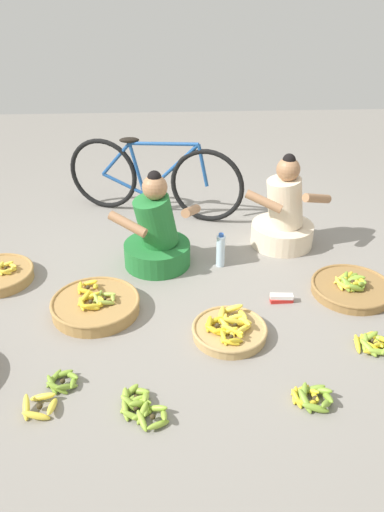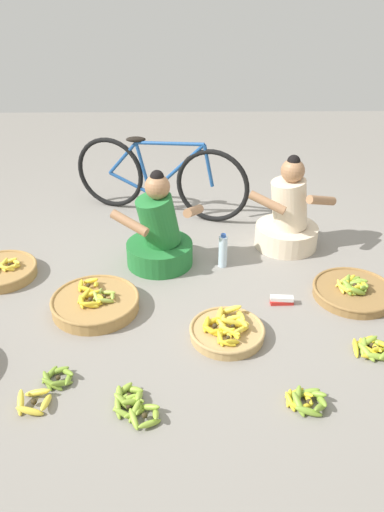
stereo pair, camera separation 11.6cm
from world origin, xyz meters
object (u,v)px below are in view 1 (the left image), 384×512
loose_bananas_near_bicycle (374,343)px  water_bottle (221,251)px  banana_basket_back_right (352,287)px  loose_bananas_front_center (53,392)px  vendor_woman_front (157,236)px  vendor_woman_behind (284,217)px  loose_bananas_back_center (312,397)px  packet_carton_stack (282,298)px  bicycle_leaning (153,178)px  loose_bananas_back_left (140,406)px  banana_basket_near_vendor (230,330)px  banana_basket_mid_right (95,305)px

loose_bananas_near_bicycle → water_bottle: size_ratio=0.91×
banana_basket_back_right → loose_bananas_front_center: bearing=-155.3°
vendor_woman_front → vendor_woman_behind: size_ratio=0.98×
loose_bananas_front_center → banana_basket_back_right: bearing=24.7°
loose_bananas_back_center → packet_carton_stack: (0.03, 0.95, -0.00)m
banana_basket_back_right → packet_carton_stack: 0.53m
water_bottle → bicycle_leaning: bearing=118.0°
vendor_woman_behind → loose_bananas_front_center: 2.35m
vendor_woman_front → loose_bananas_back_left: size_ratio=2.32×
vendor_woman_behind → loose_bananas_near_bicycle: vendor_woman_behind is taller
vendor_woman_front → banana_basket_near_vendor: size_ratio=1.61×
banana_basket_back_right → loose_bananas_back_center: bearing=-118.4°
banana_basket_near_vendor → packet_carton_stack: bearing=41.0°
packet_carton_stack → loose_bananas_back_center: bearing=-91.7°
loose_bananas_front_center → loose_bananas_back_left: size_ratio=1.13×
vendor_woman_front → water_bottle: size_ratio=2.75×
banana_basket_near_vendor → water_bottle: 0.89m
banana_basket_mid_right → loose_bananas_back_left: bearing=-70.0°
vendor_woman_behind → banana_basket_near_vendor: size_ratio=1.64×
loose_bananas_back_left → packet_carton_stack: 1.36m
banana_basket_near_vendor → bicycle_leaning: bearing=104.8°
vendor_woman_front → water_bottle: bearing=-6.0°
vendor_woman_behind → bicycle_leaning: 1.27m
banana_basket_near_vendor → loose_bananas_back_left: 0.81m
loose_bananas_near_bicycle → loose_bananas_back_center: bearing=-139.5°
bicycle_leaning → loose_bananas_back_left: bearing=-91.3°
water_bottle → loose_bananas_back_center: bearing=-76.5°
packet_carton_stack → banana_basket_mid_right: bearing=-178.0°
loose_bananas_front_center → loose_bananas_near_bicycle: bearing=9.1°
loose_bananas_front_center → water_bottle: bearing=51.6°
vendor_woman_behind → loose_bananas_near_bicycle: bearing=-77.6°
vendor_woman_behind → banana_basket_near_vendor: (-0.59, -1.21, -0.20)m
vendor_woman_front → loose_bananas_back_center: (0.85, -1.52, -0.22)m
banana_basket_back_right → banana_basket_near_vendor: size_ratio=1.20×
vendor_woman_front → banana_basket_back_right: vendor_woman_front is taller
loose_bananas_front_center → bicycle_leaning: bearing=76.9°
loose_bananas_near_bicycle → banana_basket_back_right: bearing=85.0°
loose_bananas_back_center → loose_bananas_front_center: size_ratio=0.65×
banana_basket_near_vendor → water_bottle: water_bottle is taller
loose_bananas_back_center → loose_bananas_front_center: (-1.42, 0.12, -0.00)m
vendor_woman_front → banana_basket_back_right: size_ratio=1.34×
bicycle_leaning → loose_bananas_back_center: bicycle_leaning is taller
loose_bananas_near_bicycle → packet_carton_stack: 0.70m
vendor_woman_behind → loose_bananas_back_left: 2.15m
bicycle_leaning → banana_basket_back_right: bicycle_leaning is taller
banana_basket_back_right → loose_bananas_back_left: (-1.49, -1.04, -0.02)m
loose_bananas_front_center → banana_basket_near_vendor: bearing=24.2°
vendor_woman_behind → banana_basket_back_right: size_ratio=1.36×
loose_bananas_back_center → banana_basket_near_vendor: bearing=123.2°
banana_basket_back_right → loose_bananas_front_center: banana_basket_back_right is taller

